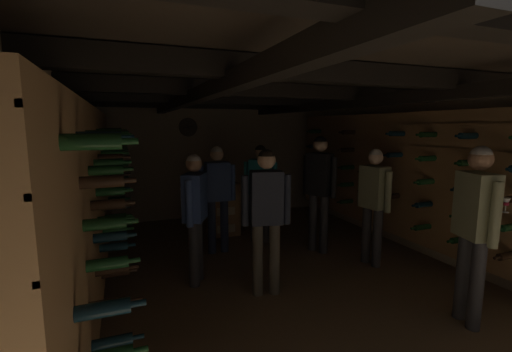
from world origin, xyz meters
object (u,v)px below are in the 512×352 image
(person_guest_mid_left, at_px, (195,207))
(person_guest_rear_center, at_px, (260,185))
(person_guest_mid_right, at_px, (374,196))
(person_guest_far_left, at_px, (218,190))
(person_guest_far_right, at_px, (319,182))
(display_bottle, at_px, (227,175))
(person_guest_near_right, at_px, (475,219))
(person_host_center, at_px, (266,209))
(wine_crate_stack, at_px, (223,209))

(person_guest_mid_left, xyz_separation_m, person_guest_rear_center, (1.26, 1.09, 0.02))
(person_guest_rear_center, distance_m, person_guest_mid_right, 1.74)
(person_guest_far_left, relative_size, person_guest_rear_center, 1.00)
(person_guest_far_left, height_order, person_guest_mid_right, person_guest_far_left)
(person_guest_mid_left, bearing_deg, person_guest_far_right, 11.44)
(display_bottle, xyz_separation_m, person_guest_rear_center, (0.38, -0.59, -0.10))
(person_guest_rear_center, bearing_deg, person_guest_far_left, -164.62)
(person_guest_near_right, distance_m, person_guest_far_left, 3.17)
(display_bottle, xyz_separation_m, person_guest_near_right, (1.34, -3.47, -0.01))
(person_guest_far_left, distance_m, person_guest_mid_right, 2.16)
(person_guest_near_right, bearing_deg, display_bottle, 111.10)
(display_bottle, xyz_separation_m, person_host_center, (-0.22, -2.24, -0.06))
(display_bottle, bearing_deg, wine_crate_stack, -164.73)
(person_guest_mid_left, distance_m, person_guest_mid_right, 2.33)
(person_guest_rear_center, relative_size, person_guest_mid_right, 1.00)
(person_host_center, xyz_separation_m, person_guest_mid_right, (1.65, 0.26, -0.04))
(person_guest_far_left, xyz_separation_m, person_guest_mid_left, (-0.50, -0.88, -0.02))
(person_guest_near_right, relative_size, person_guest_mid_left, 1.09)
(wine_crate_stack, height_order, display_bottle, display_bottle)
(display_bottle, bearing_deg, person_guest_near_right, -68.90)
(display_bottle, relative_size, person_guest_mid_right, 0.22)
(person_guest_near_right, bearing_deg, person_guest_mid_right, 86.20)
(wine_crate_stack, xyz_separation_m, person_guest_rear_center, (0.46, -0.57, 0.48))
(person_guest_far_left, bearing_deg, person_guest_mid_left, -119.69)
(person_guest_far_right, bearing_deg, person_guest_mid_right, -58.63)
(person_guest_mid_left, height_order, person_guest_rear_center, person_guest_rear_center)
(person_guest_far_right, bearing_deg, person_guest_rear_center, 132.34)
(display_bottle, xyz_separation_m, person_guest_far_left, (-0.38, -0.80, -0.10))
(person_guest_far_left, xyz_separation_m, person_guest_rear_center, (0.75, 0.21, -0.00))
(display_bottle, xyz_separation_m, person_guest_mid_right, (1.44, -1.98, -0.10))
(person_host_center, height_order, person_guest_far_left, person_host_center)
(person_guest_far_left, relative_size, person_guest_far_right, 0.92)
(person_host_center, xyz_separation_m, person_guest_far_left, (-0.16, 1.44, -0.03))
(wine_crate_stack, distance_m, person_guest_mid_right, 2.52)
(person_host_center, relative_size, person_guest_mid_left, 1.05)
(person_guest_mid_left, relative_size, person_guest_mid_right, 0.98)
(wine_crate_stack, bearing_deg, person_guest_mid_right, -52.29)
(display_bottle, relative_size, person_guest_far_right, 0.20)
(person_guest_near_right, bearing_deg, person_guest_rear_center, 108.48)
(person_host_center, distance_m, person_guest_mid_left, 0.87)
(person_guest_mid_left, distance_m, person_guest_rear_center, 1.66)
(person_guest_far_right, bearing_deg, display_bottle, 128.14)
(person_guest_mid_left, bearing_deg, person_guest_mid_right, -7.30)
(person_host_center, distance_m, person_guest_mid_right, 1.67)
(wine_crate_stack, xyz_separation_m, person_guest_mid_right, (1.51, -1.96, 0.49))
(person_guest_near_right, relative_size, person_guest_far_right, 0.98)
(wine_crate_stack, xyz_separation_m, person_guest_far_left, (-0.30, -0.78, 0.49))
(person_host_center, bearing_deg, person_guest_near_right, -38.19)
(person_guest_far_left, bearing_deg, person_guest_mid_right, -33.07)
(person_guest_rear_center, xyz_separation_m, person_guest_mid_right, (1.06, -1.39, 0.00))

